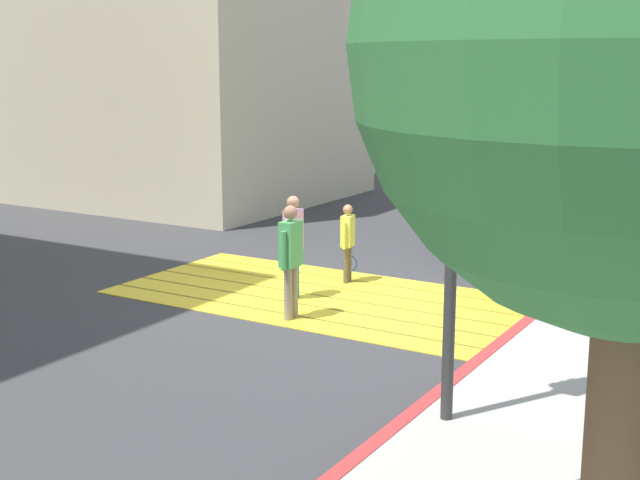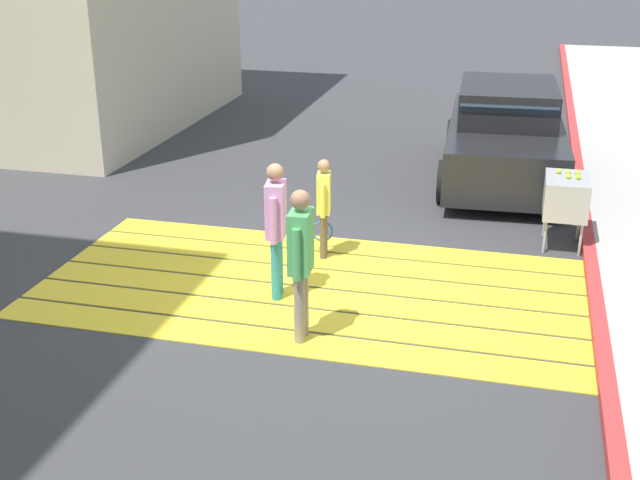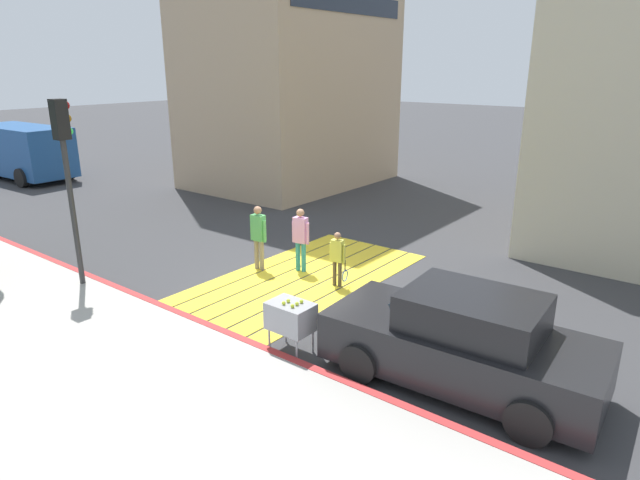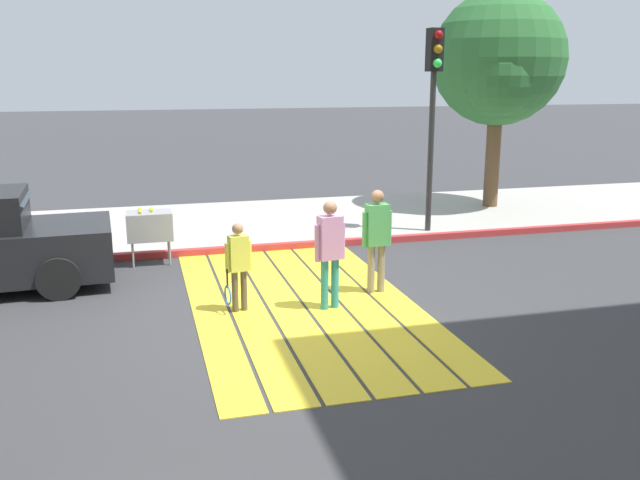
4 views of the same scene
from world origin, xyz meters
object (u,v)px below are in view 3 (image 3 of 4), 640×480
at_px(tennis_ball_cart, 291,316).
at_px(van_down_street, 24,151).
at_px(traffic_light_corner, 66,157).
at_px(pedestrian_adult_lead, 301,235).
at_px(pedestrian_adult_trailing, 258,233).
at_px(pedestrian_child_with_racket, 338,256).
at_px(car_parked_near_curb, 462,342).

bearing_deg(tennis_ball_cart, van_down_street, 76.88).
bearing_deg(traffic_light_corner, pedestrian_adult_lead, -40.14).
xyz_separation_m(van_down_street, tennis_ball_cart, (-4.58, -19.65, -0.58)).
bearing_deg(pedestrian_adult_trailing, pedestrian_adult_lead, -59.27).
bearing_deg(pedestrian_child_with_racket, pedestrian_adult_trailing, 98.05).
bearing_deg(tennis_ball_cart, traffic_light_corner, 96.75).
height_order(traffic_light_corner, tennis_ball_cart, traffic_light_corner).
distance_m(pedestrian_adult_trailing, pedestrian_child_with_racket, 2.23).
distance_m(van_down_street, traffic_light_corner, 14.97).
bearing_deg(car_parked_near_curb, pedestrian_child_with_racket, 62.26).
relative_size(traffic_light_corner, pedestrian_adult_lead, 2.64).
relative_size(van_down_street, tennis_ball_cart, 5.19).
height_order(car_parked_near_curb, pedestrian_adult_trailing, pedestrian_adult_trailing).
distance_m(traffic_light_corner, pedestrian_adult_lead, 5.51).
relative_size(car_parked_near_curb, tennis_ball_cart, 4.31).
distance_m(van_down_street, tennis_ball_cart, 20.18).
distance_m(tennis_ball_cart, pedestrian_child_with_racket, 3.20).
bearing_deg(pedestrian_adult_lead, pedestrian_child_with_racket, -99.96).
height_order(pedestrian_adult_trailing, pedestrian_child_with_racket, pedestrian_adult_trailing).
distance_m(car_parked_near_curb, pedestrian_adult_trailing, 6.42).
relative_size(car_parked_near_curb, pedestrian_adult_lead, 2.73).
distance_m(car_parked_near_curb, pedestrian_adult_lead, 5.75).
xyz_separation_m(car_parked_near_curb, traffic_light_corner, (-1.58, 8.55, 2.30)).
height_order(van_down_street, tennis_ball_cart, van_down_street).
xyz_separation_m(traffic_light_corner, pedestrian_adult_lead, (3.89, -3.28, -2.10)).
bearing_deg(pedestrian_child_with_racket, traffic_light_corner, 128.68).
relative_size(tennis_ball_cart, pedestrian_child_with_racket, 0.78).
bearing_deg(van_down_street, pedestrian_adult_lead, -94.54).
bearing_deg(car_parked_near_curb, traffic_light_corner, 100.48).
height_order(pedestrian_adult_lead, pedestrian_adult_trailing, pedestrian_adult_trailing).
distance_m(traffic_light_corner, pedestrian_child_with_racket, 6.30).
xyz_separation_m(car_parked_near_curb, pedestrian_child_with_racket, (2.09, 3.97, 0.00)).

